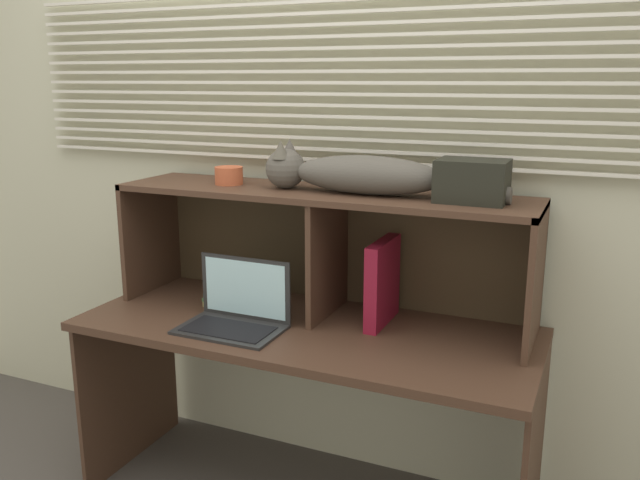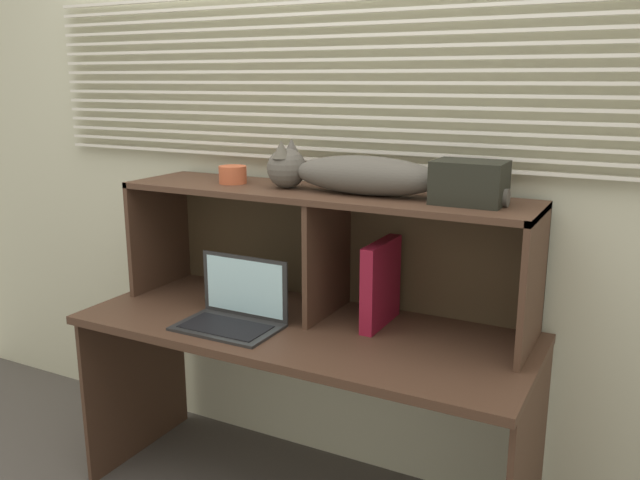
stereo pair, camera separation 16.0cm
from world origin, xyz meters
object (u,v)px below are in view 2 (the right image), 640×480
laptop (234,311)px  book_stack (241,292)px  binder_upright (381,284)px  small_basket (233,175)px  storage_box (469,182)px  cat (352,174)px

laptop → book_stack: laptop is taller
binder_upright → small_basket: bearing=180.0°
book_stack → small_basket: small_basket is taller
binder_upright → storage_box: (0.29, 0.00, 0.38)m
cat → binder_upright: bearing=0.0°
laptop → book_stack: (-0.14, 0.24, -0.02)m
storage_box → small_basket: bearing=180.0°
cat → storage_box: bearing=0.0°
laptop → small_basket: small_basket is taller
small_basket → storage_box: 0.90m
laptop → small_basket: 0.53m
storage_box → cat: bearing=-180.0°
cat → book_stack: cat is taller
laptop → cat: bearing=35.9°
small_basket → cat: bearing=-0.0°
cat → small_basket: size_ratio=8.25×
cat → book_stack: bearing=-179.8°
small_basket → storage_box: (0.90, 0.00, 0.04)m
binder_upright → small_basket: 0.70m
laptop → storage_box: size_ratio=1.59×
book_stack → small_basket: bearing=176.2°
binder_upright → small_basket: (-0.61, 0.00, 0.34)m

